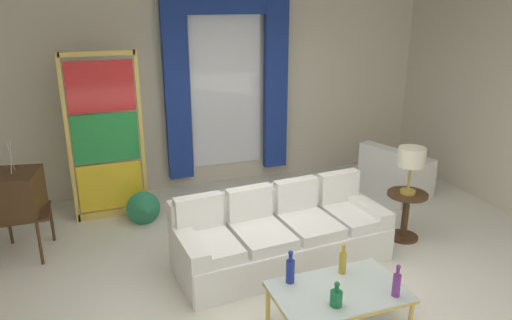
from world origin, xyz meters
name	(u,v)px	position (x,y,z in m)	size (l,w,h in m)	color
ground_plane	(281,281)	(0.00, 0.00, 0.00)	(16.00, 16.00, 0.00)	silver
wall_rear	(204,89)	(0.00, 3.06, 1.50)	(8.00, 0.12, 3.00)	beige
curtained_window	(227,73)	(0.32, 2.89, 1.74)	(2.00, 0.17, 2.70)	white
couch_white_long	(279,235)	(0.15, 0.43, 0.31)	(2.40, 1.09, 0.86)	white
coffee_table	(339,293)	(0.17, -0.87, 0.37)	(1.15, 0.72, 0.41)	silver
bottle_blue_decanter	(397,283)	(0.58, -1.11, 0.53)	(0.07, 0.07, 0.30)	#753384
bottle_crystal_tall	(336,297)	(0.04, -1.06, 0.49)	(0.10, 0.10, 0.22)	#196B3D
bottle_amber_squat	(343,261)	(0.33, -0.64, 0.53)	(0.07, 0.07, 0.30)	gold
bottle_ruby_flask	(290,270)	(-0.18, -0.62, 0.54)	(0.08, 0.08, 0.32)	navy
vintage_tv	(17,195)	(-2.55, 1.55, 0.73)	(0.62, 0.67, 1.35)	#472D19
armchair_white	(394,178)	(2.45, 1.54, 0.29)	(1.02, 1.01, 0.80)	white
stained_glass_divider	(106,141)	(-1.52, 2.23, 1.06)	(0.95, 0.05, 2.20)	gold
peacock_figurine	(144,210)	(-1.16, 1.79, 0.22)	(0.44, 0.60, 0.50)	beige
round_side_table	(406,211)	(1.79, 0.37, 0.36)	(0.48, 0.48, 0.59)	#472D19
table_lamp_brass	(411,159)	(1.79, 0.37, 1.03)	(0.32, 0.32, 0.57)	#B29338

